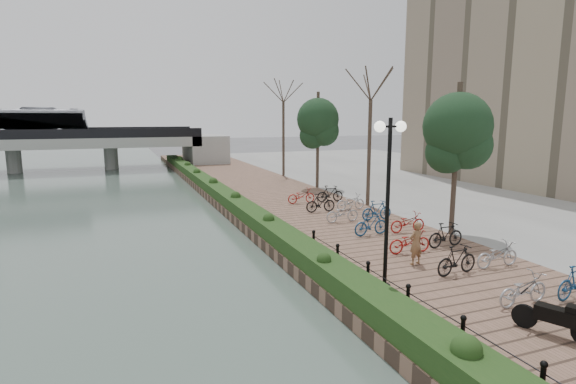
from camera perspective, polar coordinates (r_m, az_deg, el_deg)
promenade at (r=26.14m, az=0.80°, el=-2.21°), size 8.00×75.00×0.50m
inland_pavement at (r=35.27m, az=25.70°, el=-0.08°), size 24.00×75.00×0.50m
hedge at (r=27.38m, az=-7.79°, el=-0.58°), size 1.10×56.00×0.60m
chain_fence at (r=11.77m, az=17.91°, el=-14.67°), size 0.10×14.10×0.70m
lamppost at (r=13.23m, az=12.68°, el=3.01°), size 1.02×0.32×5.06m
motorcycle at (r=12.49m, az=30.75°, el=-13.44°), size 1.09×1.63×0.98m
pedestrian at (r=16.24m, az=15.92°, el=-6.27°), size 0.61×0.45×1.52m
bicycle_parking at (r=20.16m, az=12.77°, el=-3.90°), size 2.40×17.32×1.00m
street_trees at (r=23.34m, az=14.50°, el=4.60°), size 3.20×37.12×6.80m
bridge at (r=52.11m, az=-31.31°, el=5.76°), size 36.00×10.77×6.50m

